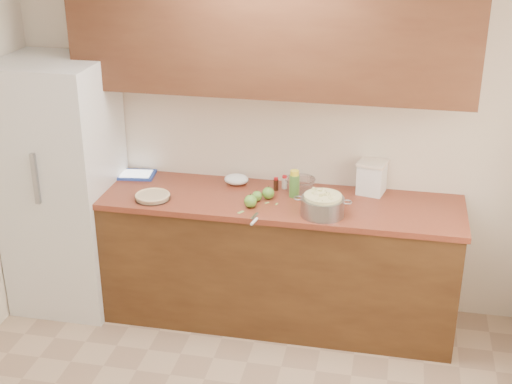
% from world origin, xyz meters
% --- Properties ---
extents(room_shell, '(3.60, 3.60, 3.60)m').
position_xyz_m(room_shell, '(0.00, 0.00, 1.30)').
color(room_shell, tan).
rests_on(room_shell, ground).
extents(counter_run, '(2.64, 0.68, 0.92)m').
position_xyz_m(counter_run, '(0.00, 1.48, 0.46)').
color(counter_run, '#543417').
rests_on(counter_run, ground).
extents(upper_cabinets, '(2.60, 0.34, 0.70)m').
position_xyz_m(upper_cabinets, '(0.00, 1.63, 1.95)').
color(upper_cabinets, '#512C18').
rests_on(upper_cabinets, room_shell).
extents(fridge, '(0.70, 0.70, 1.80)m').
position_xyz_m(fridge, '(-1.44, 1.44, 0.90)').
color(fridge, silver).
rests_on(fridge, ground).
extents(pie, '(0.24, 0.24, 0.04)m').
position_xyz_m(pie, '(-0.73, 1.30, 0.94)').
color(pie, silver).
rests_on(pie, counter_run).
extents(colander, '(0.37, 0.28, 0.14)m').
position_xyz_m(colander, '(0.41, 1.29, 0.99)').
color(colander, gray).
rests_on(colander, counter_run).
extents(flour_canister, '(0.22, 0.22, 0.23)m').
position_xyz_m(flour_canister, '(0.69, 1.71, 1.03)').
color(flour_canister, white).
rests_on(flour_canister, counter_run).
extents(tablet, '(0.29, 0.23, 0.02)m').
position_xyz_m(tablet, '(-0.99, 1.68, 0.93)').
color(tablet, '#213E9F').
rests_on(tablet, counter_run).
extents(paring_knife, '(0.05, 0.19, 0.02)m').
position_xyz_m(paring_knife, '(0.01, 1.10, 0.93)').
color(paring_knife, gray).
rests_on(paring_knife, counter_run).
extents(lemon_bottle, '(0.07, 0.07, 0.19)m').
position_xyz_m(lemon_bottle, '(0.19, 1.54, 1.01)').
color(lemon_bottle, '#4C8C38').
rests_on(lemon_bottle, counter_run).
extents(cinnamon_shaker, '(0.04, 0.04, 0.09)m').
position_xyz_m(cinnamon_shaker, '(0.10, 1.67, 0.97)').
color(cinnamon_shaker, beige).
rests_on(cinnamon_shaker, counter_run).
extents(vanilla_bottle, '(0.03, 0.03, 0.09)m').
position_xyz_m(vanilla_bottle, '(0.05, 1.62, 0.97)').
color(vanilla_bottle, black).
rests_on(vanilla_bottle, counter_run).
extents(mixing_bowl, '(0.21, 0.21, 0.08)m').
position_xyz_m(mixing_bowl, '(0.21, 1.68, 0.96)').
color(mixing_bowl, silver).
rests_on(mixing_bowl, counter_run).
extents(paper_towel, '(0.18, 0.14, 0.07)m').
position_xyz_m(paper_towel, '(-0.24, 1.67, 0.96)').
color(paper_towel, white).
rests_on(paper_towel, counter_run).
extents(apple_left, '(0.07, 0.07, 0.08)m').
position_xyz_m(apple_left, '(-0.04, 1.42, 0.95)').
color(apple_left, '#5D9A31').
rests_on(apple_left, counter_run).
extents(apple_center, '(0.08, 0.08, 0.09)m').
position_xyz_m(apple_center, '(0.03, 1.47, 0.96)').
color(apple_center, '#5D9A31').
rests_on(apple_center, counter_run).
extents(apple_front, '(0.09, 0.09, 0.10)m').
position_xyz_m(apple_front, '(-0.06, 1.31, 0.96)').
color(apple_front, '#5D9A31').
rests_on(apple_front, counter_run).
extents(peel_a, '(0.02, 0.03, 0.00)m').
position_xyz_m(peel_a, '(0.10, 1.39, 0.92)').
color(peel_a, '#8AB759').
rests_on(peel_a, counter_run).
extents(peel_b, '(0.03, 0.03, 0.00)m').
position_xyz_m(peel_b, '(0.03, 1.40, 0.92)').
color(peel_b, '#8AB759').
rests_on(peel_b, counter_run).
extents(peel_c, '(0.04, 0.05, 0.00)m').
position_xyz_m(peel_c, '(-0.11, 1.22, 0.92)').
color(peel_c, '#8AB759').
rests_on(peel_c, counter_run).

